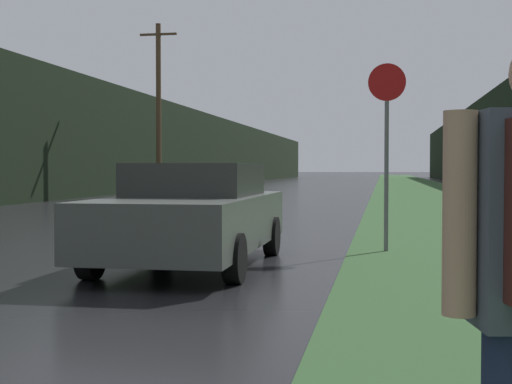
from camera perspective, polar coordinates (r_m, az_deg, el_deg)
name	(u,v)px	position (r m, az deg, el deg)	size (l,w,h in m)	color
grass_verge	(430,195)	(38.04, 13.79, -0.23)	(6.00, 240.00, 0.02)	#33562D
lane_stripe_c	(132,240)	(13.84, -9.91, -3.82)	(0.12, 3.00, 0.01)	silver
lane_stripe_d	(216,216)	(20.53, -3.21, -1.94)	(0.12, 3.00, 0.01)	silver
lane_stripe_e	(258,204)	(27.38, 0.17, -0.98)	(0.12, 3.00, 0.01)	silver
treeline_far_side	(167,147)	(50.22, -7.15, 3.62)	(2.00, 140.00, 5.82)	black
utility_pole_far	(159,108)	(34.29, -7.80, 6.67)	(1.80, 0.24, 8.22)	#4C3823
stop_sign	(387,141)	(11.85, 10.41, 4.05)	(0.61, 0.07, 3.09)	slate
car_passing_near	(193,214)	(10.11, -5.06, -1.77)	(2.02, 4.63, 1.44)	#4C514C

